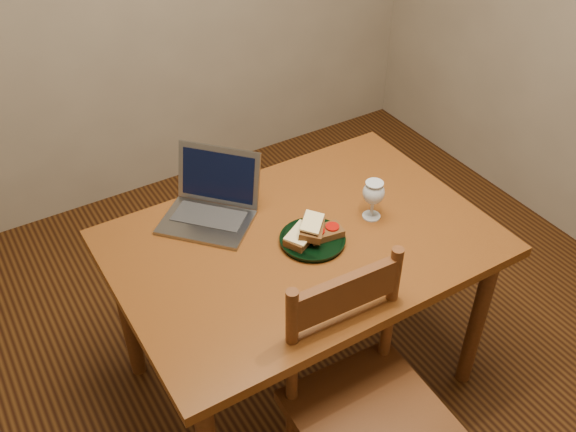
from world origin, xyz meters
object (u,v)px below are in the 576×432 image
table (302,257)px  plate (313,240)px  milk_glass (373,200)px  chair (365,398)px  laptop (212,200)px

table → plate: (0.02, -0.03, 0.10)m
table → milk_glass: (0.28, -0.02, 0.16)m
plate → milk_glass: 0.27m
chair → milk_glass: size_ratio=3.10×
chair → laptop: 0.87m
chair → milk_glass: chair is taller
chair → plate: 0.55m
plate → table: bearing=124.1°
table → laptop: laptop is taller
plate → laptop: laptop is taller
plate → laptop: 0.40m
laptop → chair: bearing=-34.9°
chair → laptop: bearing=99.5°
table → laptop: 0.39m
plate → milk_glass: (0.26, 0.01, 0.07)m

